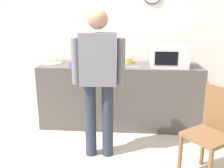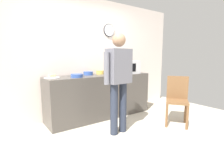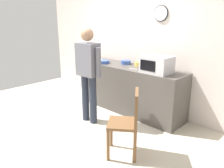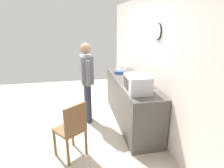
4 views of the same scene
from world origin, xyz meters
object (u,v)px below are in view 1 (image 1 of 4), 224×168
at_px(cereal_bowl, 78,64).
at_px(mixing_bowl, 106,61).
at_px(salad_bowl, 127,60).
at_px(microwave, 169,56).
at_px(fork_utensil, 133,67).
at_px(person_standing, 98,74).
at_px(sandwich_plate, 52,62).
at_px(spoon_utensil, 165,63).
at_px(wooden_chair, 214,129).

xyz_separation_m(cereal_bowl, mixing_bowl, (0.38, 0.27, 0.01)).
bearing_deg(salad_bowl, mixing_bowl, -174.64).
relative_size(microwave, cereal_bowl, 2.15).
bearing_deg(fork_utensil, person_standing, -116.62).
bearing_deg(cereal_bowl, mixing_bowl, 34.81).
relative_size(cereal_bowl, mixing_bowl, 1.13).
height_order(microwave, sandwich_plate, microwave).
xyz_separation_m(microwave, person_standing, (-0.88, -0.81, -0.08)).
xyz_separation_m(salad_bowl, mixing_bowl, (-0.31, -0.03, -0.00)).
xyz_separation_m(salad_bowl, cereal_bowl, (-0.70, -0.30, -0.01)).
height_order(salad_bowl, spoon_utensil, salad_bowl).
relative_size(fork_utensil, wooden_chair, 0.18).
distance_m(mixing_bowl, person_standing, 1.05).
xyz_separation_m(microwave, sandwich_plate, (-1.70, 0.13, -0.13)).
bearing_deg(cereal_bowl, microwave, 1.46).
height_order(microwave, cereal_bowl, microwave).
xyz_separation_m(fork_utensil, wooden_chair, (0.81, -1.10, -0.41)).
height_order(microwave, mixing_bowl, microwave).
height_order(fork_utensil, wooden_chair, wooden_chair).
bearing_deg(microwave, fork_utensil, -175.31).
bearing_deg(sandwich_plate, microwave, -4.22).
height_order(sandwich_plate, spoon_utensil, sandwich_plate).
distance_m(microwave, wooden_chair, 1.31).
height_order(sandwich_plate, salad_bowl, salad_bowl).
relative_size(sandwich_plate, wooden_chair, 0.30).
height_order(spoon_utensil, person_standing, person_standing).
distance_m(sandwich_plate, wooden_chair, 2.42).
xyz_separation_m(mixing_bowl, spoon_utensil, (0.89, 0.06, -0.03)).
bearing_deg(person_standing, cereal_bowl, 117.27).
xyz_separation_m(cereal_bowl, wooden_chair, (1.60, -1.11, -0.44)).
distance_m(cereal_bowl, spoon_utensil, 1.31).
distance_m(microwave, person_standing, 1.20).
xyz_separation_m(mixing_bowl, fork_utensil, (0.41, -0.27, -0.03)).
bearing_deg(spoon_utensil, person_standing, -127.97).
bearing_deg(sandwich_plate, person_standing, -48.67).
relative_size(microwave, spoon_utensil, 2.94).
relative_size(cereal_bowl, fork_utensil, 1.37).
distance_m(cereal_bowl, person_standing, 0.88).
xyz_separation_m(microwave, cereal_bowl, (-1.28, -0.03, -0.12)).
distance_m(microwave, sandwich_plate, 1.71).
bearing_deg(fork_utensil, sandwich_plate, 172.23).
bearing_deg(salad_bowl, spoon_utensil, 3.19).
bearing_deg(cereal_bowl, salad_bowl, 23.04).
bearing_deg(person_standing, microwave, 42.92).
bearing_deg(cereal_bowl, fork_utensil, -0.55).
bearing_deg(salad_bowl, sandwich_plate, -172.99).
height_order(salad_bowl, cereal_bowl, salad_bowl).
xyz_separation_m(microwave, wooden_chair, (0.32, -1.14, -0.56)).
distance_m(sandwich_plate, mixing_bowl, 0.81).
height_order(microwave, salad_bowl, microwave).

